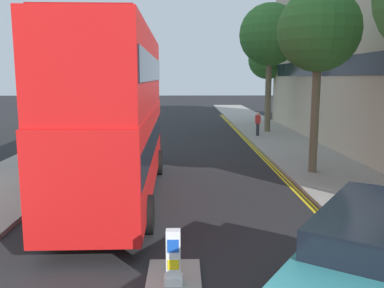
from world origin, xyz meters
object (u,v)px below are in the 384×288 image
object	(u,v)px
pedestrian_far	(258,123)
taxi_minivan	(378,282)
keep_left_bollard	(173,259)
double_decker_bus_away	(116,110)

from	to	relation	value
pedestrian_far	taxi_minivan	bearing A→B (deg)	-95.56
keep_left_bollard	taxi_minivan	xyz separation A→B (m)	(3.12, -1.82, 0.46)
keep_left_bollard	pedestrian_far	size ratio (longest dim) A/B	0.69
double_decker_bus_away	pedestrian_far	world-z (taller)	double_decker_bus_away
double_decker_bus_away	pedestrian_far	xyz separation A→B (m)	(7.31, 13.96, -2.04)
double_decker_bus_away	pedestrian_far	distance (m)	15.89
keep_left_bollard	pedestrian_far	bearing A→B (deg)	75.40
keep_left_bollard	taxi_minivan	bearing A→B (deg)	-30.30
pedestrian_far	keep_left_bollard	bearing A→B (deg)	-104.60
pedestrian_far	double_decker_bus_away	bearing A→B (deg)	-117.65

